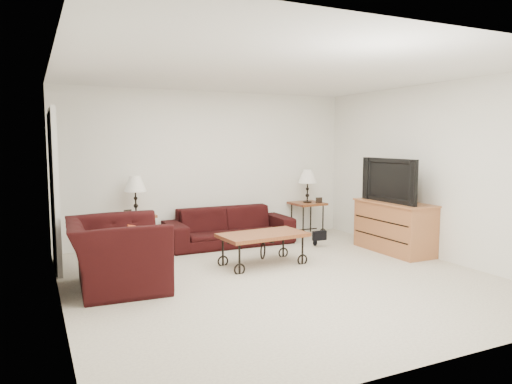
% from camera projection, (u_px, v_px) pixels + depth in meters
% --- Properties ---
extents(ground, '(5.00, 5.00, 0.00)m').
position_uv_depth(ground, '(280.00, 278.00, 5.87)').
color(ground, silver).
rests_on(ground, ground).
extents(wall_back, '(5.00, 0.02, 2.50)m').
position_uv_depth(wall_back, '(210.00, 167.00, 7.98)').
color(wall_back, white).
rests_on(wall_back, ground).
extents(wall_front, '(5.00, 0.02, 2.50)m').
position_uv_depth(wall_front, '(443.00, 200.00, 3.49)').
color(wall_front, white).
rests_on(wall_front, ground).
extents(wall_left, '(0.02, 5.00, 2.50)m').
position_uv_depth(wall_left, '(57.00, 185.00, 4.67)').
color(wall_left, white).
rests_on(wall_left, ground).
extents(wall_right, '(0.02, 5.00, 2.50)m').
position_uv_depth(wall_right, '(435.00, 171.00, 6.80)').
color(wall_right, white).
rests_on(wall_right, ground).
extents(ceiling, '(5.00, 5.00, 0.00)m').
position_uv_depth(ceiling, '(281.00, 71.00, 5.60)').
color(ceiling, white).
rests_on(ceiling, wall_back).
extents(doorway, '(0.08, 0.94, 2.04)m').
position_uv_depth(doorway, '(53.00, 192.00, 6.19)').
color(doorway, black).
rests_on(doorway, ground).
extents(sofa, '(2.05, 0.80, 0.60)m').
position_uv_depth(sofa, '(229.00, 227.00, 7.72)').
color(sofa, black).
rests_on(sofa, ground).
extents(side_table_left, '(0.53, 0.53, 0.58)m').
position_uv_depth(side_table_left, '(137.00, 233.00, 7.26)').
color(side_table_left, brown).
rests_on(side_table_left, ground).
extents(side_table_right, '(0.56, 0.56, 0.59)m').
position_uv_depth(side_table_right, '(307.00, 219.00, 8.55)').
color(side_table_right, brown).
rests_on(side_table_right, ground).
extents(lamp_left, '(0.33, 0.33, 0.58)m').
position_uv_depth(lamp_left, '(136.00, 195.00, 7.20)').
color(lamp_left, black).
rests_on(lamp_left, side_table_left).
extents(lamp_right, '(0.34, 0.34, 0.59)m').
position_uv_depth(lamp_right, '(307.00, 186.00, 8.49)').
color(lamp_right, black).
rests_on(lamp_right, side_table_right).
extents(photo_frame_left, '(0.12, 0.04, 0.10)m').
position_uv_depth(photo_frame_left, '(128.00, 213.00, 7.02)').
color(photo_frame_left, black).
rests_on(photo_frame_left, side_table_left).
extents(photo_frame_right, '(0.12, 0.04, 0.10)m').
position_uv_depth(photo_frame_right, '(319.00, 200.00, 8.44)').
color(photo_frame_right, black).
rests_on(photo_frame_right, side_table_right).
extents(coffee_table, '(1.21, 0.72, 0.44)m').
position_uv_depth(coffee_table, '(263.00, 249.00, 6.48)').
color(coffee_table, brown).
rests_on(coffee_table, ground).
extents(armchair, '(1.13, 1.28, 0.80)m').
position_uv_depth(armchair, '(117.00, 254.00, 5.45)').
color(armchair, black).
rests_on(armchair, ground).
extents(throw_pillow, '(0.11, 0.36, 0.36)m').
position_uv_depth(throw_pillow, '(131.00, 243.00, 5.45)').
color(throw_pillow, '#AF3D16').
rests_on(throw_pillow, armchair).
extents(tv_stand, '(0.53, 1.28, 0.77)m').
position_uv_depth(tv_stand, '(394.00, 227.00, 7.23)').
color(tv_stand, '#B16D41').
rests_on(tv_stand, ground).
extents(television, '(0.15, 1.14, 0.66)m').
position_uv_depth(television, '(395.00, 180.00, 7.15)').
color(television, black).
rests_on(television, tv_stand).
extents(backpack, '(0.44, 0.40, 0.47)m').
position_uv_depth(backpack, '(315.00, 232.00, 7.64)').
color(backpack, black).
rests_on(backpack, ground).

